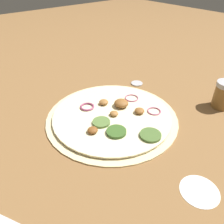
% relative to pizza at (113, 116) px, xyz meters
% --- Properties ---
extents(ground_plane, '(3.00, 3.00, 0.00)m').
position_rel_pizza_xyz_m(ground_plane, '(0.00, 0.00, -0.01)').
color(ground_plane, brown).
extents(pizza, '(0.34, 0.34, 0.03)m').
position_rel_pizza_xyz_m(pizza, '(0.00, 0.00, 0.00)').
color(pizza, beige).
rests_on(pizza, ground_plane).
extents(spice_jar, '(0.05, 0.05, 0.08)m').
position_rel_pizza_xyz_m(spice_jar, '(-0.15, -0.27, 0.03)').
color(spice_jar, olive).
rests_on(spice_jar, ground_plane).
extents(loose_cap, '(0.04, 0.04, 0.01)m').
position_rel_pizza_xyz_m(loose_cap, '(0.09, -0.18, -0.00)').
color(loose_cap, '#B2B2B7').
rests_on(loose_cap, ground_plane).
extents(flour_patch, '(0.07, 0.07, 0.00)m').
position_rel_pizza_xyz_m(flour_patch, '(-0.27, 0.02, -0.01)').
color(flour_patch, white).
rests_on(flour_patch, ground_plane).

